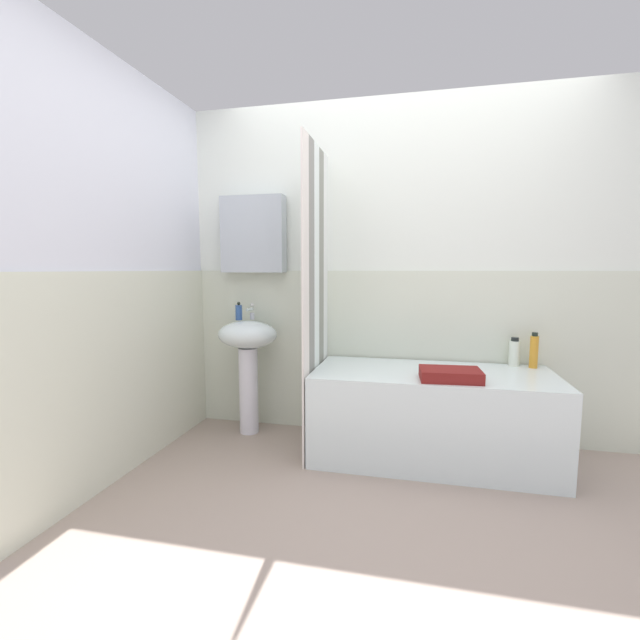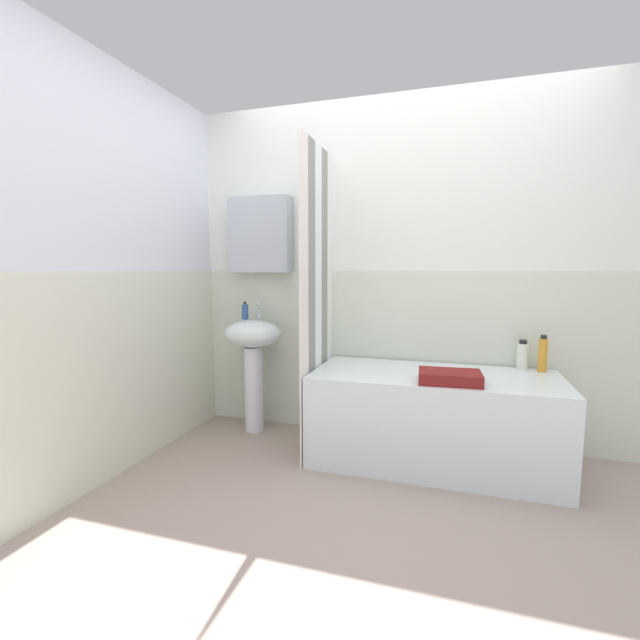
# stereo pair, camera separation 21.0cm
# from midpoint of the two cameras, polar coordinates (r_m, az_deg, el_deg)

# --- Properties ---
(ground_plane) EXTENTS (4.80, 5.60, 0.04)m
(ground_plane) POSITION_cam_midpoint_polar(r_m,az_deg,el_deg) (2.24, 5.28, -26.60)
(ground_plane) COLOR #A69184
(wall_back_tiled) EXTENTS (3.60, 0.18, 2.40)m
(wall_back_tiled) POSITION_cam_midpoint_polar(r_m,az_deg,el_deg) (3.14, 7.41, 5.33)
(wall_back_tiled) COLOR white
(wall_back_tiled) RESTS_ON ground_plane
(wall_left_tiled) EXTENTS (0.07, 1.81, 2.40)m
(wall_left_tiled) POSITION_cam_midpoint_polar(r_m,az_deg,el_deg) (2.85, -26.49, 4.13)
(wall_left_tiled) COLOR white
(wall_left_tiled) RESTS_ON ground_plane
(sink) EXTENTS (0.44, 0.34, 0.84)m
(sink) POSITION_cam_midpoint_polar(r_m,az_deg,el_deg) (3.23, -11.35, -4.08)
(sink) COLOR white
(sink) RESTS_ON ground_plane
(faucet) EXTENTS (0.03, 0.12, 0.12)m
(faucet) POSITION_cam_midpoint_polar(r_m,az_deg,el_deg) (3.26, -10.87, 1.09)
(faucet) COLOR silver
(faucet) RESTS_ON sink
(soap_dispenser) EXTENTS (0.05, 0.05, 0.13)m
(soap_dispenser) POSITION_cam_midpoint_polar(r_m,az_deg,el_deg) (3.27, -12.48, 1.02)
(soap_dispenser) COLOR #305496
(soap_dispenser) RESTS_ON sink
(bathtub) EXTENTS (1.49, 0.69, 0.57)m
(bathtub) POSITION_cam_midpoint_polar(r_m,az_deg,el_deg) (2.89, 12.44, -12.16)
(bathtub) COLOR white
(bathtub) RESTS_ON ground_plane
(shower_curtain) EXTENTS (0.01, 0.69, 2.00)m
(shower_curtain) POSITION_cam_midpoint_polar(r_m,az_deg,el_deg) (2.85, -2.64, 2.45)
(shower_curtain) COLOR white
(shower_curtain) RESTS_ON ground_plane
(shampoo_bottle) EXTENTS (0.05, 0.05, 0.23)m
(shampoo_bottle) POSITION_cam_midpoint_polar(r_m,az_deg,el_deg) (3.11, 24.67, -3.76)
(shampoo_bottle) COLOR gold
(shampoo_bottle) RESTS_ON bathtub
(body_wash_bottle) EXTENTS (0.07, 0.07, 0.19)m
(body_wash_bottle) POSITION_cam_midpoint_polar(r_m,az_deg,el_deg) (3.12, 22.51, -4.00)
(body_wash_bottle) COLOR white
(body_wash_bottle) RESTS_ON bathtub
(towel_folded) EXTENTS (0.36, 0.25, 0.07)m
(towel_folded) POSITION_cam_midpoint_polar(r_m,az_deg,el_deg) (2.61, 14.60, -7.00)
(towel_folded) COLOR maroon
(towel_folded) RESTS_ON bathtub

